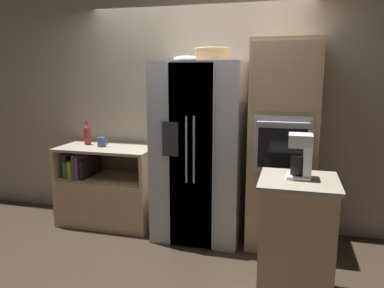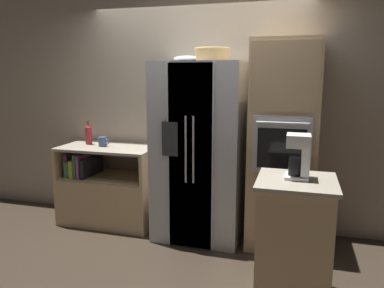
{
  "view_description": "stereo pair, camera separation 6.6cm",
  "coord_description": "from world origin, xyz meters",
  "px_view_note": "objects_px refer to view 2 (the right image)",
  "views": [
    {
      "loc": [
        1.06,
        -3.73,
        1.76
      ],
      "look_at": [
        0.06,
        -0.03,
        1.03
      ],
      "focal_mm": 35.0,
      "sensor_mm": 36.0,
      "label": 1
    },
    {
      "loc": [
        1.12,
        -3.71,
        1.76
      ],
      "look_at": [
        0.06,
        -0.03,
        1.03
      ],
      "focal_mm": 35.0,
      "sensor_mm": 36.0,
      "label": 2
    }
  ],
  "objects_px": {
    "refrigerator": "(200,151)",
    "wicker_basket": "(212,54)",
    "mug": "(103,142)",
    "wall_oven": "(283,145)",
    "coffee_maker": "(301,155)",
    "fruit_bowl": "(187,59)",
    "bottle_tall": "(89,134)"
  },
  "relations": [
    {
      "from": "fruit_bowl",
      "to": "coffee_maker",
      "type": "xyz_separation_m",
      "value": [
        1.15,
        -0.89,
        -0.75
      ]
    },
    {
      "from": "wicker_basket",
      "to": "coffee_maker",
      "type": "height_order",
      "value": "wicker_basket"
    },
    {
      "from": "fruit_bowl",
      "to": "bottle_tall",
      "type": "distance_m",
      "value": 1.55
    },
    {
      "from": "refrigerator",
      "to": "mug",
      "type": "distance_m",
      "value": 1.19
    },
    {
      "from": "bottle_tall",
      "to": "refrigerator",
      "type": "bearing_deg",
      "value": -5.11
    },
    {
      "from": "bottle_tall",
      "to": "wicker_basket",
      "type": "bearing_deg",
      "value": -5.68
    },
    {
      "from": "refrigerator",
      "to": "coffee_maker",
      "type": "bearing_deg",
      "value": -41.97
    },
    {
      "from": "refrigerator",
      "to": "mug",
      "type": "relative_size",
      "value": 14.17
    },
    {
      "from": "fruit_bowl",
      "to": "mug",
      "type": "bearing_deg",
      "value": 175.57
    },
    {
      "from": "refrigerator",
      "to": "wicker_basket",
      "type": "height_order",
      "value": "wicker_basket"
    },
    {
      "from": "bottle_tall",
      "to": "mug",
      "type": "bearing_deg",
      "value": -18.21
    },
    {
      "from": "wall_oven",
      "to": "coffee_maker",
      "type": "height_order",
      "value": "wall_oven"
    },
    {
      "from": "refrigerator",
      "to": "coffee_maker",
      "type": "xyz_separation_m",
      "value": [
        1.02,
        -0.92,
        0.22
      ]
    },
    {
      "from": "wicker_basket",
      "to": "coffee_maker",
      "type": "distance_m",
      "value": 1.49
    },
    {
      "from": "wicker_basket",
      "to": "fruit_bowl",
      "type": "height_order",
      "value": "wicker_basket"
    },
    {
      "from": "fruit_bowl",
      "to": "mug",
      "type": "xyz_separation_m",
      "value": [
        -1.05,
        0.08,
        -0.93
      ]
    },
    {
      "from": "fruit_bowl",
      "to": "mug",
      "type": "distance_m",
      "value": 1.41
    },
    {
      "from": "wicker_basket",
      "to": "fruit_bowl",
      "type": "relative_size",
      "value": 1.28
    },
    {
      "from": "wicker_basket",
      "to": "bottle_tall",
      "type": "xyz_separation_m",
      "value": [
        -1.54,
        0.15,
        -0.9
      ]
    },
    {
      "from": "wicker_basket",
      "to": "wall_oven",
      "type": "bearing_deg",
      "value": 4.88
    },
    {
      "from": "wall_oven",
      "to": "wicker_basket",
      "type": "height_order",
      "value": "wall_oven"
    },
    {
      "from": "wicker_basket",
      "to": "fruit_bowl",
      "type": "xyz_separation_m",
      "value": [
        -0.26,
        -0.0,
        -0.04
      ]
    },
    {
      "from": "fruit_bowl",
      "to": "bottle_tall",
      "type": "bearing_deg",
      "value": 173.04
    },
    {
      "from": "refrigerator",
      "to": "bottle_tall",
      "type": "distance_m",
      "value": 1.42
    },
    {
      "from": "refrigerator",
      "to": "coffee_maker",
      "type": "height_order",
      "value": "refrigerator"
    },
    {
      "from": "wicker_basket",
      "to": "mug",
      "type": "bearing_deg",
      "value": 176.59
    },
    {
      "from": "refrigerator",
      "to": "coffee_maker",
      "type": "distance_m",
      "value": 1.39
    },
    {
      "from": "bottle_tall",
      "to": "mug",
      "type": "distance_m",
      "value": 0.25
    },
    {
      "from": "wall_oven",
      "to": "wicker_basket",
      "type": "xyz_separation_m",
      "value": [
        -0.73,
        -0.06,
        0.9
      ]
    },
    {
      "from": "wall_oven",
      "to": "coffee_maker",
      "type": "xyz_separation_m",
      "value": [
        0.17,
        -0.96,
        0.12
      ]
    },
    {
      "from": "wicker_basket",
      "to": "coffee_maker",
      "type": "xyz_separation_m",
      "value": [
        0.89,
        -0.89,
        -0.79
      ]
    },
    {
      "from": "coffee_maker",
      "to": "mug",
      "type": "bearing_deg",
      "value": 156.23
    }
  ]
}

